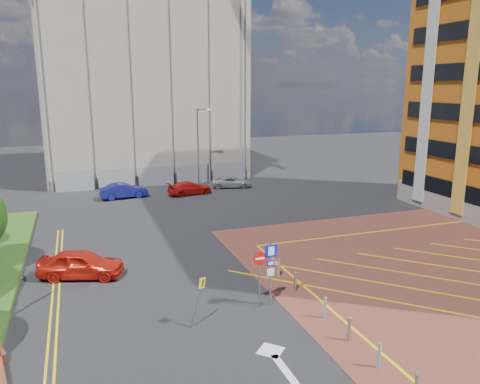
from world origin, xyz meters
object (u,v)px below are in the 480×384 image
car_red_left (81,264)px  sign_cluster (267,267)px  warning_sign (199,296)px  car_blue_back (124,191)px  car_red_back (190,188)px  lamp_back (199,145)px  car_silver_back (232,182)px

car_red_left → sign_cluster: bearing=-110.5°
warning_sign → car_blue_back: bearing=91.4°
car_red_left → car_blue_back: car_red_left is taller
car_red_back → warning_sign: bearing=157.9°
car_red_left → car_red_back: size_ratio=1.06×
sign_cluster → car_blue_back: 24.90m
lamp_back → warning_sign: 28.87m
warning_sign → car_silver_back: (10.27, 26.45, -0.87)m
warning_sign → car_blue_back: warning_sign is taller
warning_sign → car_red_left: bearing=122.8°
car_blue_back → car_red_back: size_ratio=1.00×
car_red_left → car_blue_back: (4.09, 18.01, -0.07)m
lamp_back → car_red_left: size_ratio=1.77×
car_red_left → car_blue_back: 18.47m
sign_cluster → warning_sign: 3.57m
car_blue_back → car_silver_back: car_blue_back is taller
sign_cluster → car_red_left: size_ratio=0.71×
car_red_left → warning_sign: bearing=-129.0°
car_red_back → car_silver_back: 5.07m
sign_cluster → car_red_left: bearing=141.4°
warning_sign → car_blue_back: size_ratio=0.53×
car_blue_back → sign_cluster: bearing=-177.9°
sign_cluster → warning_sign: sign_cluster is taller
car_red_left → car_red_back: (10.20, 17.47, -0.15)m
car_silver_back → car_blue_back: bearing=110.7°
warning_sign → car_red_back: (5.49, 24.77, -0.81)m
car_blue_back → car_silver_back: (10.90, 1.13, -0.14)m
car_blue_back → car_red_back: bearing=-102.4°
sign_cluster → car_blue_back: bearing=99.4°
sign_cluster → car_red_back: 24.11m
lamp_back → car_blue_back: lamp_back is taller
warning_sign → car_red_left: 8.72m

